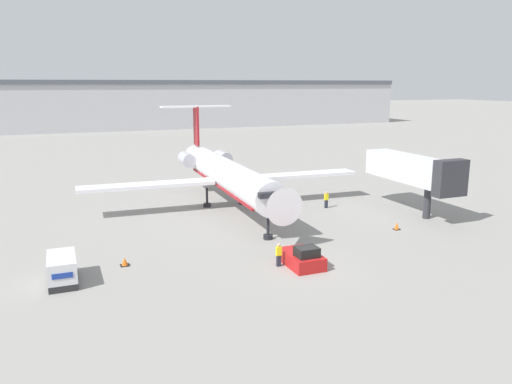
{
  "coord_description": "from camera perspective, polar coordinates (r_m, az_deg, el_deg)",
  "views": [
    {
      "loc": [
        -15.99,
        -29.86,
        12.97
      ],
      "look_at": [
        0.0,
        9.92,
        3.62
      ],
      "focal_mm": 35.0,
      "sensor_mm": 36.0,
      "label": 1
    }
  ],
  "objects": [
    {
      "name": "ground_plane",
      "position": [
        36.27,
        5.92,
        -8.71
      ],
      "size": [
        600.0,
        600.0,
        0.0
      ],
      "primitive_type": "plane",
      "color": "gray"
    },
    {
      "name": "luggage_cart",
      "position": [
        35.82,
        -21.28,
        -8.23
      ],
      "size": [
        1.79,
        3.73,
        1.83
      ],
      "color": "#232326",
      "rests_on": "ground"
    },
    {
      "name": "jet_bridge",
      "position": [
        52.68,
        17.55,
        2.42
      ],
      "size": [
        3.2,
        12.14,
        6.19
      ],
      "color": "#2D2D33",
      "rests_on": "ground"
    },
    {
      "name": "worker_near_tug",
      "position": [
        36.27,
        2.62,
        -7.13
      ],
      "size": [
        0.4,
        0.24,
        1.73
      ],
      "color": "#232838",
      "rests_on": "ground"
    },
    {
      "name": "airplane_main",
      "position": [
        52.75,
        -3.35,
        2.09
      ],
      "size": [
        30.33,
        29.93,
        10.19
      ],
      "color": "white",
      "rests_on": "ground"
    },
    {
      "name": "traffic_cone_left",
      "position": [
        37.81,
        -14.78,
        -7.71
      ],
      "size": [
        0.65,
        0.65,
        0.61
      ],
      "color": "black",
      "rests_on": "ground"
    },
    {
      "name": "terminal_building",
      "position": [
        150.83,
        -16.02,
        9.56
      ],
      "size": [
        180.0,
        16.8,
        13.92
      ],
      "color": "#B2B2B7",
      "rests_on": "ground"
    },
    {
      "name": "worker_by_wing",
      "position": [
        53.41,
        8.04,
        -0.82
      ],
      "size": [
        0.4,
        0.25,
        1.8
      ],
      "color": "#232838",
      "rests_on": "ground"
    },
    {
      "name": "pushback_tug",
      "position": [
        36.59,
        5.26,
        -7.51
      ],
      "size": [
        2.22,
        3.74,
        1.66
      ],
      "color": "#B21919",
      "rests_on": "ground"
    },
    {
      "name": "traffic_cone_right",
      "position": [
        47.02,
        15.79,
        -3.76
      ],
      "size": [
        0.56,
        0.56,
        0.7
      ],
      "color": "black",
      "rests_on": "ground"
    }
  ]
}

